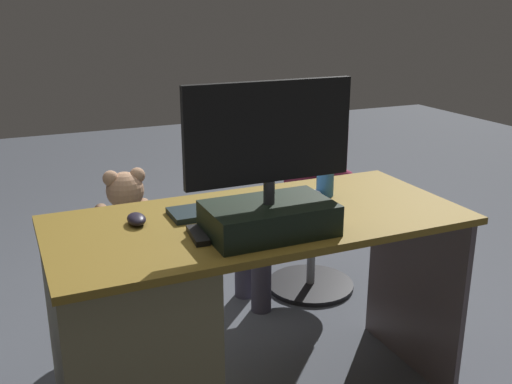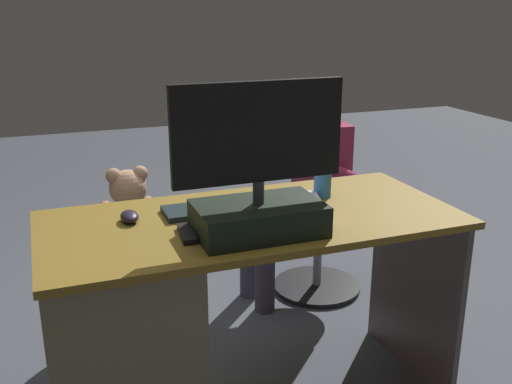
{
  "view_description": "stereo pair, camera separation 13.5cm",
  "coord_description": "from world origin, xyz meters",
  "px_view_note": "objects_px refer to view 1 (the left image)",
  "views": [
    {
      "loc": [
        0.78,
        2.05,
        1.46
      ],
      "look_at": [
        -0.16,
        -0.06,
        0.71
      ],
      "focal_mm": 41.47,
      "sensor_mm": 36.0,
      "label": 1
    },
    {
      "loc": [
        0.65,
        2.1,
        1.46
      ],
      "look_at": [
        -0.16,
        -0.06,
        0.71
      ],
      "focal_mm": 41.47,
      "sensor_mm": 36.0,
      "label": 2
    }
  ],
  "objects_px": {
    "computer_mouse": "(136,219)",
    "visitor_chair": "(312,245)",
    "desk": "(157,331)",
    "cup": "(325,182)",
    "office_chair_teddy": "(132,284)",
    "tv_remote": "(198,235)",
    "teddy_bear": "(126,211)",
    "keyboard": "(229,208)",
    "person": "(300,177)",
    "monitor": "(269,191)"
  },
  "relations": [
    {
      "from": "computer_mouse",
      "to": "visitor_chair",
      "type": "distance_m",
      "value": 1.35
    },
    {
      "from": "desk",
      "to": "cup",
      "type": "xyz_separation_m",
      "value": [
        -0.7,
        -0.11,
        0.41
      ]
    },
    {
      "from": "office_chair_teddy",
      "to": "computer_mouse",
      "type": "bearing_deg",
      "value": 82.17
    },
    {
      "from": "tv_remote",
      "to": "office_chair_teddy",
      "type": "xyz_separation_m",
      "value": [
        0.07,
        -0.78,
        -0.51
      ]
    },
    {
      "from": "teddy_bear",
      "to": "keyboard",
      "type": "bearing_deg",
      "value": 112.67
    },
    {
      "from": "cup",
      "to": "person",
      "type": "bearing_deg",
      "value": -110.35
    },
    {
      "from": "monitor",
      "to": "office_chair_teddy",
      "type": "bearing_deg",
      "value": -70.89
    },
    {
      "from": "cup",
      "to": "office_chair_teddy",
      "type": "bearing_deg",
      "value": -41.43
    },
    {
      "from": "visitor_chair",
      "to": "person",
      "type": "xyz_separation_m",
      "value": [
        0.08,
        0.01,
        0.39
      ]
    },
    {
      "from": "person",
      "to": "visitor_chair",
      "type": "bearing_deg",
      "value": -174.64
    },
    {
      "from": "visitor_chair",
      "to": "person",
      "type": "distance_m",
      "value": 0.39
    },
    {
      "from": "office_chair_teddy",
      "to": "teddy_bear",
      "type": "bearing_deg",
      "value": -90.0
    },
    {
      "from": "monitor",
      "to": "cup",
      "type": "relative_size",
      "value": 5.08
    },
    {
      "from": "office_chair_teddy",
      "to": "person",
      "type": "bearing_deg",
      "value": -174.64
    },
    {
      "from": "cup",
      "to": "visitor_chair",
      "type": "xyz_separation_m",
      "value": [
        -0.33,
        -0.66,
        -0.57
      ]
    },
    {
      "from": "computer_mouse",
      "to": "office_chair_teddy",
      "type": "xyz_separation_m",
      "value": [
        -0.08,
        -0.58,
        -0.52
      ]
    },
    {
      "from": "monitor",
      "to": "cup",
      "type": "height_order",
      "value": "monitor"
    },
    {
      "from": "desk",
      "to": "office_chair_teddy",
      "type": "distance_m",
      "value": 0.7
    },
    {
      "from": "office_chair_teddy",
      "to": "person",
      "type": "relative_size",
      "value": 0.41
    },
    {
      "from": "keyboard",
      "to": "person",
      "type": "relative_size",
      "value": 0.39
    },
    {
      "from": "monitor",
      "to": "office_chair_teddy",
      "type": "xyz_separation_m",
      "value": [
        0.29,
        -0.83,
        -0.64
      ]
    },
    {
      "from": "cup",
      "to": "tv_remote",
      "type": "height_order",
      "value": "cup"
    },
    {
      "from": "computer_mouse",
      "to": "teddy_bear",
      "type": "bearing_deg",
      "value": -97.68
    },
    {
      "from": "teddy_bear",
      "to": "person",
      "type": "distance_m",
      "value": 0.89
    },
    {
      "from": "visitor_chair",
      "to": "office_chair_teddy",
      "type": "bearing_deg",
      "value": 5.36
    },
    {
      "from": "keyboard",
      "to": "visitor_chair",
      "type": "relative_size",
      "value": 0.92
    },
    {
      "from": "teddy_bear",
      "to": "visitor_chair",
      "type": "relative_size",
      "value": 0.78
    },
    {
      "from": "person",
      "to": "office_chair_teddy",
      "type": "bearing_deg",
      "value": 5.36
    },
    {
      "from": "cup",
      "to": "monitor",
      "type": "bearing_deg",
      "value": 36.17
    },
    {
      "from": "desk",
      "to": "computer_mouse",
      "type": "height_order",
      "value": "computer_mouse"
    },
    {
      "from": "person",
      "to": "tv_remote",
      "type": "bearing_deg",
      "value": 46.47
    },
    {
      "from": "monitor",
      "to": "teddy_bear",
      "type": "distance_m",
      "value": 0.93
    },
    {
      "from": "tv_remote",
      "to": "person",
      "type": "relative_size",
      "value": 0.14
    },
    {
      "from": "office_chair_teddy",
      "to": "visitor_chair",
      "type": "xyz_separation_m",
      "value": [
        -0.97,
        -0.09,
        -0.01
      ]
    },
    {
      "from": "tv_remote",
      "to": "visitor_chair",
      "type": "relative_size",
      "value": 0.33
    },
    {
      "from": "keyboard",
      "to": "person",
      "type": "distance_m",
      "value": 0.93
    },
    {
      "from": "tv_remote",
      "to": "person",
      "type": "height_order",
      "value": "person"
    },
    {
      "from": "desk",
      "to": "visitor_chair",
      "type": "distance_m",
      "value": 1.29
    },
    {
      "from": "person",
      "to": "monitor",
      "type": "bearing_deg",
      "value": 56.74
    },
    {
      "from": "keyboard",
      "to": "office_chair_teddy",
      "type": "xyz_separation_m",
      "value": [
        0.25,
        -0.58,
        -0.51
      ]
    },
    {
      "from": "visitor_chair",
      "to": "monitor",
      "type": "bearing_deg",
      "value": 53.42
    },
    {
      "from": "computer_mouse",
      "to": "visitor_chair",
      "type": "height_order",
      "value": "computer_mouse"
    },
    {
      "from": "computer_mouse",
      "to": "desk",
      "type": "bearing_deg",
      "value": 104.15
    },
    {
      "from": "monitor",
      "to": "person",
      "type": "distance_m",
      "value": 1.12
    },
    {
      "from": "computer_mouse",
      "to": "office_chair_teddy",
      "type": "relative_size",
      "value": 0.22
    },
    {
      "from": "office_chair_teddy",
      "to": "visitor_chair",
      "type": "distance_m",
      "value": 0.97
    },
    {
      "from": "monitor",
      "to": "visitor_chair",
      "type": "distance_m",
      "value": 1.32
    },
    {
      "from": "monitor",
      "to": "computer_mouse",
      "type": "height_order",
      "value": "monitor"
    },
    {
      "from": "visitor_chair",
      "to": "computer_mouse",
      "type": "bearing_deg",
      "value": 32.68
    },
    {
      "from": "computer_mouse",
      "to": "person",
      "type": "height_order",
      "value": "person"
    }
  ]
}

